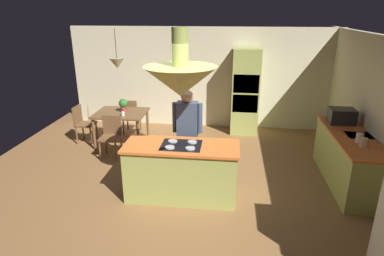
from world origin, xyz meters
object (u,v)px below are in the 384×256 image
at_px(kitchen_island, 182,171).
at_px(chair_by_back_wall, 130,114).
at_px(dining_table, 121,116).
at_px(cup_on_table, 123,114).
at_px(oven_tower, 245,92).
at_px(chair_at_corner, 82,121).
at_px(potted_plant_on_table, 123,105).
at_px(canister_sugar, 360,138).
at_px(canister_flour, 364,143).
at_px(person_at_island, 187,129).
at_px(chair_facing_island, 111,134).
at_px(microwave_on_counter, 342,116).

bearing_deg(kitchen_island, chair_by_back_wall, 121.34).
relative_size(dining_table, cup_on_table, 12.47).
xyz_separation_m(oven_tower, chair_at_corner, (-3.74, -1.14, -0.54)).
height_order(potted_plant_on_table, canister_sugar, canister_sugar).
distance_m(chair_by_back_wall, potted_plant_on_table, 0.77).
bearing_deg(chair_at_corner, dining_table, -90.00).
bearing_deg(canister_flour, oven_tower, 120.37).
bearing_deg(person_at_island, dining_table, 139.74).
relative_size(oven_tower, potted_plant_on_table, 6.94).
height_order(chair_facing_island, canister_sugar, canister_sugar).
bearing_deg(cup_on_table, dining_table, 118.86).
height_order(canister_sugar, microwave_on_counter, microwave_on_counter).
distance_m(chair_at_corner, canister_sugar, 5.74).
height_order(person_at_island, chair_at_corner, person_at_island).
distance_m(dining_table, microwave_on_counter, 4.61).
distance_m(chair_facing_island, canister_flour, 4.70).
bearing_deg(potted_plant_on_table, chair_facing_island, -94.23).
height_order(kitchen_island, canister_sugar, canister_sugar).
height_order(person_at_island, cup_on_table, person_at_island).
bearing_deg(cup_on_table, kitchen_island, -49.90).
bearing_deg(kitchen_island, chair_at_corner, 141.50).
bearing_deg(oven_tower, chair_at_corner, -163.01).
xyz_separation_m(canister_flour, canister_sugar, (0.00, 0.18, 0.01)).
relative_size(kitchen_island, oven_tower, 0.88).
relative_size(dining_table, person_at_island, 0.67).
bearing_deg(cup_on_table, chair_by_back_wall, 97.96).
bearing_deg(oven_tower, kitchen_island, -108.74).
relative_size(chair_by_back_wall, microwave_on_counter, 1.89).
bearing_deg(potted_plant_on_table, cup_on_table, -75.50).
bearing_deg(cup_on_table, chair_facing_island, -105.86).
xyz_separation_m(chair_facing_island, chair_at_corner, (-0.94, 0.69, 0.00)).
bearing_deg(cup_on_table, chair_at_corner, 167.60).
relative_size(person_at_island, microwave_on_counter, 3.62).
bearing_deg(potted_plant_on_table, kitchen_island, -52.62).
height_order(chair_by_back_wall, cup_on_table, chair_by_back_wall).
xyz_separation_m(kitchen_island, chair_by_back_wall, (-1.70, 2.79, 0.04)).
bearing_deg(kitchen_island, cup_on_table, 130.10).
relative_size(chair_by_back_wall, chair_at_corner, 1.00).
bearing_deg(chair_facing_island, chair_at_corner, 143.65).
xyz_separation_m(chair_at_corner, potted_plant_on_table, (0.99, 0.05, 0.42)).
distance_m(oven_tower, chair_at_corner, 3.95).
xyz_separation_m(canister_flour, microwave_on_counter, (0.00, 1.16, 0.07)).
relative_size(kitchen_island, person_at_island, 1.11).
bearing_deg(person_at_island, microwave_on_counter, 15.43).
bearing_deg(chair_at_corner, person_at_island, -118.66).
bearing_deg(person_at_island, oven_tower, 67.23).
height_order(kitchen_island, cup_on_table, kitchen_island).
height_order(kitchen_island, oven_tower, oven_tower).
relative_size(chair_facing_island, microwave_on_counter, 1.89).
height_order(oven_tower, dining_table, oven_tower).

